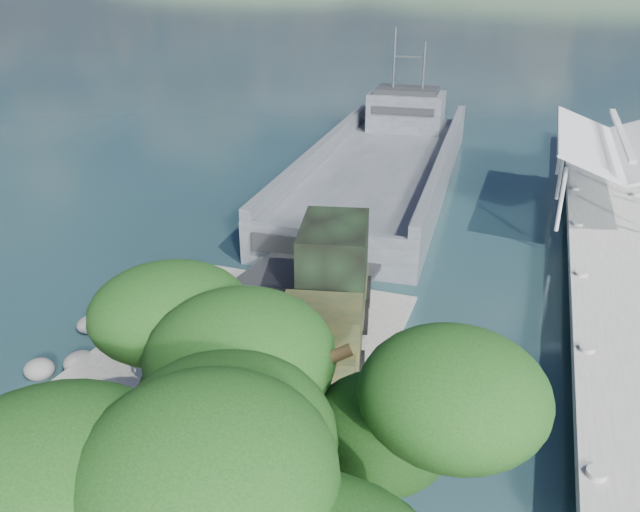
{
  "coord_description": "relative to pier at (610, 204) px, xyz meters",
  "views": [
    {
      "loc": [
        8.82,
        -15.48,
        12.63
      ],
      "look_at": [
        1.32,
        6.0,
        2.33
      ],
      "focal_mm": 35.0,
      "sensor_mm": 36.0,
      "label": 1
    }
  ],
  "objects": [
    {
      "name": "ground",
      "position": [
        -13.0,
        -18.77,
        -1.6
      ],
      "size": [
        1400.0,
        1400.0,
        0.0
      ],
      "primitive_type": "plane",
      "color": "#18313A",
      "rests_on": "ground"
    },
    {
      "name": "overhang_tree",
      "position": [
        -7.41,
        -27.72,
        4.72
      ],
      "size": [
        8.68,
        8.0,
        7.88
      ],
      "color": "black",
      "rests_on": "ground"
    },
    {
      "name": "soldier",
      "position": [
        -14.54,
        -20.44,
        -0.1
      ],
      "size": [
        0.86,
        0.75,
        2.0
      ],
      "primitive_type": "imported",
      "rotation": [
        0.0,
        0.0,
        0.45
      ],
      "color": "#21321C",
      "rests_on": "boat_ramp"
    },
    {
      "name": "boat_ramp",
      "position": [
        -13.0,
        -19.77,
        -1.35
      ],
      "size": [
        10.0,
        18.0,
        0.5
      ],
      "primitive_type": "cube",
      "color": "slate",
      "rests_on": "ground"
    },
    {
      "name": "military_truck",
      "position": [
        -10.31,
        -15.64,
        0.82
      ],
      "size": [
        4.3,
        8.66,
        3.86
      ],
      "rotation": [
        0.0,
        0.0,
        0.23
      ],
      "color": "black",
      "rests_on": "boat_ramp"
    },
    {
      "name": "shoreline_rocks",
      "position": [
        -19.2,
        -18.27,
        -1.6
      ],
      "size": [
        3.2,
        5.6,
        0.9
      ],
      "primitive_type": null,
      "color": "#5B5B59",
      "rests_on": "ground"
    },
    {
      "name": "pier",
      "position": [
        0.0,
        0.0,
        0.0
      ],
      "size": [
        6.4,
        44.0,
        6.1
      ],
      "color": "gray",
      "rests_on": "ground"
    },
    {
      "name": "landing_craft",
      "position": [
        -13.27,
        4.08,
        -0.8
      ],
      "size": [
        10.09,
        33.43,
        9.81
      ],
      "rotation": [
        0.0,
        0.0,
        0.06
      ],
      "color": "#41464D",
      "rests_on": "ground"
    }
  ]
}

